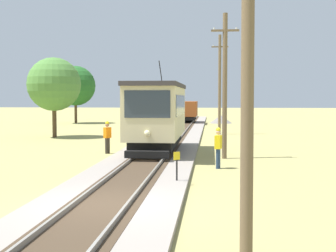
# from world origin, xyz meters

# --- Properties ---
(ground_plane) EXTENTS (260.00, 260.00, 0.00)m
(ground_plane) POSITION_xyz_m (0.00, 0.00, 0.00)
(ground_plane) COLOR #9E9356
(track_ballast) EXTENTS (4.20, 120.00, 0.18)m
(track_ballast) POSITION_xyz_m (0.00, 0.00, 0.09)
(track_ballast) COLOR gray
(track_ballast) RESTS_ON ground
(sleeper_bed) EXTENTS (2.04, 120.00, 0.01)m
(sleeper_bed) POSITION_xyz_m (0.00, 0.00, 0.18)
(sleeper_bed) COLOR #423323
(sleeper_bed) RESTS_ON track_ballast
(rail_left) EXTENTS (0.07, 120.00, 0.14)m
(rail_left) POSITION_xyz_m (-0.72, 0.00, 0.25)
(rail_left) COLOR gray
(rail_left) RESTS_ON track_ballast
(rail_right) EXTENTS (0.07, 120.00, 0.14)m
(rail_right) POSITION_xyz_m (0.72, 0.00, 0.25)
(rail_right) COLOR gray
(rail_right) RESTS_ON track_ballast
(red_tram) EXTENTS (2.60, 8.54, 4.79)m
(red_tram) POSITION_xyz_m (0.00, 12.75, 2.19)
(red_tram) COLOR beige
(red_tram) RESTS_ON rail_right
(freight_car) EXTENTS (2.40, 5.20, 2.31)m
(freight_car) POSITION_xyz_m (0.00, 42.27, 1.56)
(freight_car) COLOR #93471E
(freight_car) RESTS_ON rail_right
(utility_pole_foreground) EXTENTS (1.40, 0.43, 7.64)m
(utility_pole_foreground) POSITION_xyz_m (3.55, -3.58, 3.91)
(utility_pole_foreground) COLOR brown
(utility_pole_foreground) RESTS_ON ground
(utility_pole_near_tram) EXTENTS (1.40, 0.40, 7.28)m
(utility_pole_near_tram) POSITION_xyz_m (3.55, 11.44, 3.73)
(utility_pole_near_tram) COLOR brown
(utility_pole_near_tram) RESTS_ON ground
(utility_pole_mid) EXTENTS (1.40, 0.33, 8.26)m
(utility_pole_mid) POSITION_xyz_m (3.55, 27.09, 4.23)
(utility_pole_mid) COLOR brown
(utility_pole_mid) RESTS_ON ground
(trackside_signal_marker) EXTENTS (0.21, 0.21, 1.18)m
(trackside_signal_marker) POSITION_xyz_m (1.71, 3.87, 0.67)
(trackside_signal_marker) COLOR black
(trackside_signal_marker) RESTS_ON ground
(gravel_pile) EXTENTS (2.70, 2.70, 0.94)m
(gravel_pile) POSITION_xyz_m (4.02, 44.22, 0.47)
(gravel_pile) COLOR gray
(gravel_pile) RESTS_ON ground
(track_worker) EXTENTS (0.33, 0.43, 1.78)m
(track_worker) POSITION_xyz_m (3.20, 7.96, 0.98)
(track_worker) COLOR navy
(track_worker) RESTS_ON ground
(second_worker) EXTENTS (0.42, 0.45, 1.78)m
(second_worker) POSITION_xyz_m (-2.77, 12.86, 0.98)
(second_worker) COLOR #38332D
(second_worker) RESTS_ON ground
(tree_left_near) EXTENTS (4.11, 4.11, 6.14)m
(tree_left_near) POSITION_xyz_m (-9.16, 22.81, 4.08)
(tree_left_near) COLOR #4C3823
(tree_left_near) RESTS_ON ground
(tree_right_near) EXTENTS (4.74, 4.74, 6.84)m
(tree_right_near) POSITION_xyz_m (-13.27, 42.47, 4.47)
(tree_right_near) COLOR #4C3823
(tree_right_near) RESTS_ON ground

